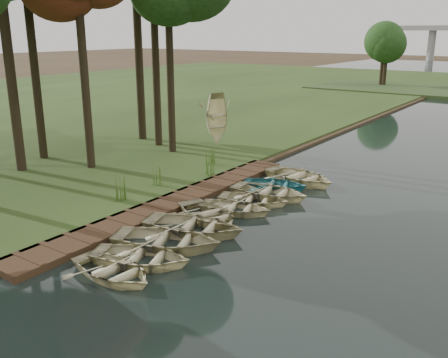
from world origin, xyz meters
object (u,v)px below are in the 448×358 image
Objects in this scene: boardwalk at (172,203)px; rowboat_2 at (167,237)px; rowboat_1 at (141,255)px; stored_rowboat at (217,139)px; rowboat_0 at (112,268)px.

rowboat_2 is at bearing -51.54° from boardwalk.
stored_rowboat is (-7.82, 14.92, 0.25)m from rowboat_1.
rowboat_2 is (-0.07, 2.57, 0.08)m from rowboat_0.
rowboat_1 is at bearing -131.21° from stored_rowboat.
stored_rowboat is at bearing 7.34° from rowboat_2.
boardwalk is at bearing 29.25° from rowboat_0.
rowboat_2 reaches higher than boardwalk.
rowboat_1 is at bearing 0.09° from rowboat_0.
rowboat_0 is at bearing 154.45° from rowboat_1.
rowboat_0 is (2.80, -6.00, 0.22)m from boardwalk.
rowboat_2 reaches higher than rowboat_0.
stored_rowboat reaches higher than rowboat_1.
rowboat_0 reaches higher than boardwalk.
rowboat_0 is at bearing -133.13° from stored_rowboat.
rowboat_0 is 0.94× the size of stored_rowboat.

